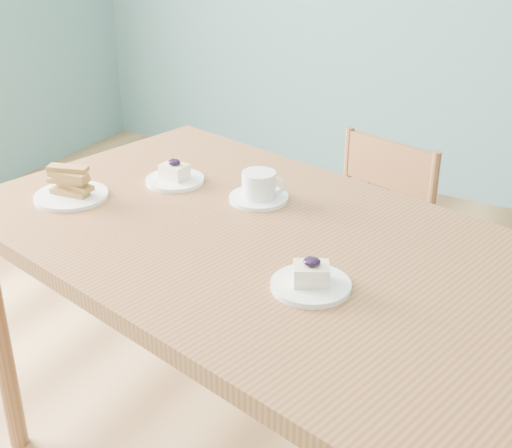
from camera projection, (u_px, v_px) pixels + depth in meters
name	position (u px, v px, depth m)	size (l,w,h in m)	color
room	(266.00, 34.00, 1.37)	(5.01, 5.01, 2.71)	#AB804F
dining_table	(268.00, 269.00, 1.75)	(1.73, 1.24, 0.84)	#985E39
dining_chair	(361.00, 260.00, 2.46)	(0.46, 0.45, 0.84)	#985E39
cheesecake_plate_near	(311.00, 280.00, 1.50)	(0.17, 0.17, 0.07)	white
cheesecake_plate_far	(175.00, 176.00, 2.02)	(0.17, 0.17, 0.07)	white
coffee_cup	(259.00, 188.00, 1.90)	(0.16, 0.16, 0.08)	white
biscotti_plate	(70.00, 187.00, 1.92)	(0.20, 0.20, 0.09)	white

